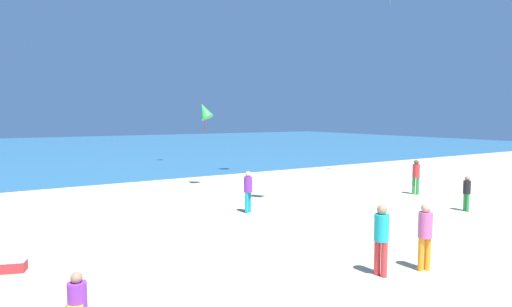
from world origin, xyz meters
TOP-DOWN VIEW (x-y plane):
  - ground_plane at (0.00, 10.00)m, footprint 120.00×120.00m
  - ocean_water at (0.00, 50.23)m, footprint 120.00×60.00m
  - cooler_box at (-7.22, 7.53)m, footprint 0.66×0.53m
  - person_0 at (9.99, 9.07)m, footprint 0.44×0.44m
  - person_1 at (-6.23, 4.45)m, footprint 0.55×0.69m
  - person_3 at (0.29, 2.60)m, footprint 0.38×0.38m
  - person_4 at (0.95, 9.99)m, footprint 0.44×0.44m
  - person_5 at (8.62, 5.59)m, footprint 0.36×0.36m
  - person_7 at (1.48, 2.27)m, footprint 0.41×0.41m
  - kite_green at (2.20, 16.74)m, footprint 1.13×1.21m

SIDE VIEW (x-z plane):
  - ground_plane at x=0.00m, z-range 0.00..0.00m
  - ocean_water at x=0.00m, z-range 0.00..0.05m
  - cooler_box at x=-7.22m, z-range 0.00..0.30m
  - person_1 at x=-6.23m, z-range -0.10..0.67m
  - person_5 at x=8.62m, z-range 0.11..1.55m
  - person_4 at x=0.95m, z-range 0.13..1.79m
  - person_7 at x=1.48m, z-range 0.13..1.82m
  - person_0 at x=9.99m, z-range 0.13..1.85m
  - person_3 at x=0.29m, z-range 0.13..1.87m
  - kite_green at x=2.20m, z-range 3.26..5.00m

